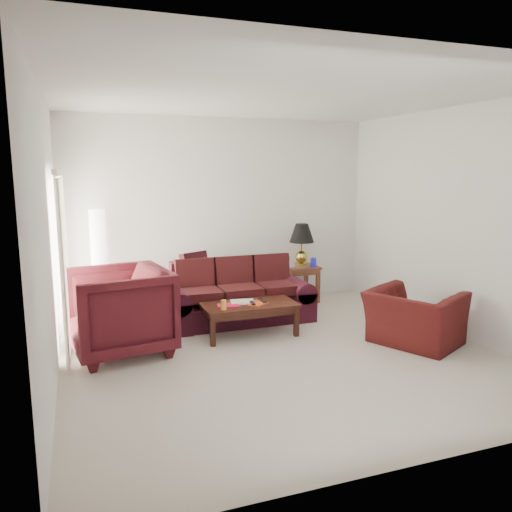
{
  "coord_description": "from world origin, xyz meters",
  "views": [
    {
      "loc": [
        -2.2,
        -5.3,
        2.18
      ],
      "look_at": [
        0.0,
        0.85,
        1.05
      ],
      "focal_mm": 35.0,
      "sensor_mm": 36.0,
      "label": 1
    }
  ],
  "objects_px": {
    "floor_lamp": "(99,264)",
    "coffee_table": "(249,319)",
    "sofa": "(238,292)",
    "end_table": "(300,283)",
    "armchair_right": "(414,318)",
    "armchair_left": "(119,311)"
  },
  "relations": [
    {
      "from": "end_table",
      "to": "coffee_table",
      "type": "distance_m",
      "value": 1.96
    },
    {
      "from": "sofa",
      "to": "end_table",
      "type": "relative_size",
      "value": 3.53
    },
    {
      "from": "armchair_left",
      "to": "coffee_table",
      "type": "distance_m",
      "value": 1.71
    },
    {
      "from": "sofa",
      "to": "floor_lamp",
      "type": "distance_m",
      "value": 2.07
    },
    {
      "from": "armchair_left",
      "to": "coffee_table",
      "type": "bearing_deg",
      "value": 84.84
    },
    {
      "from": "floor_lamp",
      "to": "coffee_table",
      "type": "distance_m",
      "value": 2.4
    },
    {
      "from": "end_table",
      "to": "coffee_table",
      "type": "height_order",
      "value": "end_table"
    },
    {
      "from": "end_table",
      "to": "coffee_table",
      "type": "bearing_deg",
      "value": -134.61
    },
    {
      "from": "sofa",
      "to": "floor_lamp",
      "type": "bearing_deg",
      "value": 154.47
    },
    {
      "from": "armchair_right",
      "to": "coffee_table",
      "type": "bearing_deg",
      "value": 33.77
    },
    {
      "from": "sofa",
      "to": "end_table",
      "type": "height_order",
      "value": "sofa"
    },
    {
      "from": "sofa",
      "to": "armchair_right",
      "type": "relative_size",
      "value": 2.02
    },
    {
      "from": "armchair_left",
      "to": "armchair_right",
      "type": "height_order",
      "value": "armchair_left"
    },
    {
      "from": "floor_lamp",
      "to": "armchair_right",
      "type": "height_order",
      "value": "floor_lamp"
    },
    {
      "from": "floor_lamp",
      "to": "armchair_left",
      "type": "height_order",
      "value": "floor_lamp"
    },
    {
      "from": "floor_lamp",
      "to": "armchair_right",
      "type": "bearing_deg",
      "value": -34.11
    },
    {
      "from": "armchair_right",
      "to": "end_table",
      "type": "bearing_deg",
      "value": -16.01
    },
    {
      "from": "armchair_right",
      "to": "coffee_table",
      "type": "relative_size",
      "value": 0.85
    },
    {
      "from": "end_table",
      "to": "sofa",
      "type": "bearing_deg",
      "value": -150.13
    },
    {
      "from": "armchair_right",
      "to": "sofa",
      "type": "bearing_deg",
      "value": 20.31
    },
    {
      "from": "floor_lamp",
      "to": "armchair_left",
      "type": "bearing_deg",
      "value": -84.92
    },
    {
      "from": "sofa",
      "to": "floor_lamp",
      "type": "relative_size",
      "value": 1.3
    }
  ]
}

